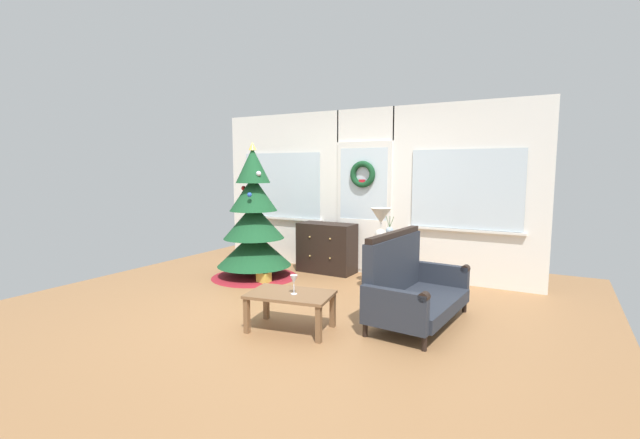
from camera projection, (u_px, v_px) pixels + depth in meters
ground_plane at (294, 308)px, 5.06m from camera, size 6.76×6.76×0.00m
back_wall_with_door at (365, 191)px, 6.72m from camera, size 5.20×0.19×2.55m
christmas_tree at (254, 228)px, 6.47m from camera, size 1.30×1.30×2.02m
dresser_cabinet at (327, 248)px, 6.82m from camera, size 0.91×0.46×0.78m
settee_sofa at (410, 287)px, 4.59m from camera, size 0.82×1.45×0.96m
side_table at (383, 256)px, 5.70m from camera, size 0.50×0.48×0.68m
table_lamp at (381, 220)px, 5.71m from camera, size 0.28×0.28×0.44m
flower_vase at (390, 234)px, 5.57m from camera, size 0.11×0.10×0.35m
coffee_table at (290, 298)px, 4.35m from camera, size 0.92×0.66×0.39m
wine_glass at (294, 280)px, 4.29m from camera, size 0.08×0.08×0.20m
gift_box at (264, 278)px, 6.15m from camera, size 0.17×0.15×0.17m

